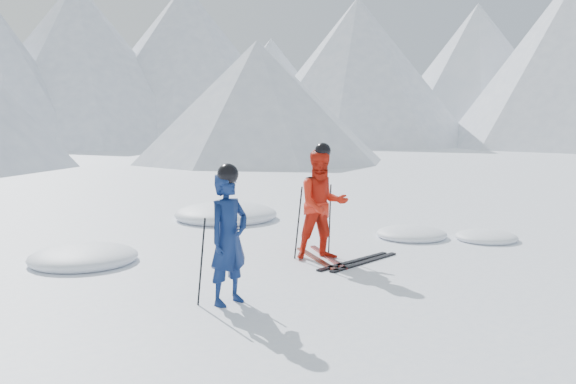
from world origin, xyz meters
TOP-DOWN VIEW (x-y plane):
  - ground at (0.00, 0.00)m, footprint 160.00×160.00m
  - mountain_range at (5.71, 35.31)m, footprint 106.15×62.94m
  - skier_blue at (-3.42, -0.96)m, footprint 0.66×0.50m
  - skier_red at (-0.90, 0.15)m, footprint 1.06×0.95m
  - pole_blue_left at (-3.72, -0.81)m, footprint 0.11×0.08m
  - pole_blue_right at (-3.17, -0.71)m, footprint 0.11×0.07m
  - pole_red_left at (-1.20, 0.40)m, footprint 0.12×0.09m
  - pole_red_right at (-0.60, 0.30)m, footprint 0.12×0.08m
  - ski_worn_left at (-1.02, 0.15)m, footprint 0.67×1.63m
  - ski_worn_right at (-0.78, 0.15)m, footprint 0.78×1.59m
  - ski_loose_a at (-0.67, -0.35)m, footprint 1.70×0.31m
  - ski_loose_b at (-0.57, -0.50)m, footprint 1.69×0.37m
  - snow_lumps at (-0.55, 3.17)m, footprint 8.05×6.85m

SIDE VIEW (x-z plane):
  - ground at x=0.00m, z-range 0.00..0.00m
  - snow_lumps at x=-0.55m, z-range -0.26..0.26m
  - ski_worn_left at x=-1.02m, z-range 0.00..0.03m
  - ski_worn_right at x=-0.78m, z-range 0.00..0.03m
  - ski_loose_a at x=-0.67m, z-range 0.00..0.03m
  - ski_loose_b at x=-0.57m, z-range 0.00..0.03m
  - pole_blue_left at x=-3.72m, z-range 0.00..1.08m
  - pole_blue_right at x=-3.17m, z-range 0.00..1.08m
  - pole_red_left at x=-1.20m, z-range 0.00..1.19m
  - pole_red_right at x=-0.60m, z-range 0.00..1.19m
  - skier_blue at x=-3.42m, z-range 0.00..1.63m
  - skier_red at x=-0.90m, z-range 0.00..1.78m
  - mountain_range at x=5.71m, z-range -1.04..14.49m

